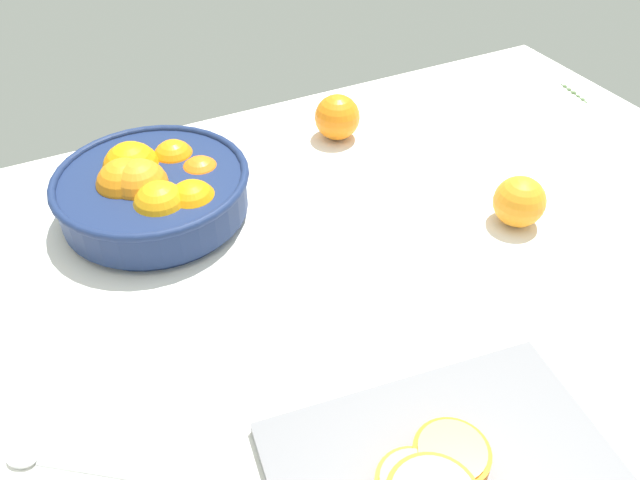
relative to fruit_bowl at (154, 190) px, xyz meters
The scene contains 8 objects.
ground_plane 30.23cm from the fruit_bowl, 59.39° to the right, with size 149.28×98.49×3.00cm, color white.
fruit_bowl is the anchor object (origin of this frame).
cutting_board 55.38cm from the fruit_bowl, 75.77° to the right, with size 33.43×22.55×1.58cm, color slate.
orange_half_0 55.30cm from the fruit_bowl, 75.67° to the right, with size 7.39×7.39×3.55cm.
loose_orange_1 34.91cm from the fruit_bowl, 13.02° to the left, with size 7.80×7.80×7.80cm, color orange.
loose_orange_3 52.45cm from the fruit_bowl, 28.35° to the right, with size 7.45×7.45×7.45cm, color orange.
spoon 40.80cm from the fruit_bowl, 119.78° to the right, with size 13.91×10.68×1.00cm.
herb_sprig_0 83.05cm from the fruit_bowl, ahead, with size 1.63×8.59×0.99cm.
Camera 1 is at (-26.83, -51.22, 58.01)cm, focal length 35.48 mm.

